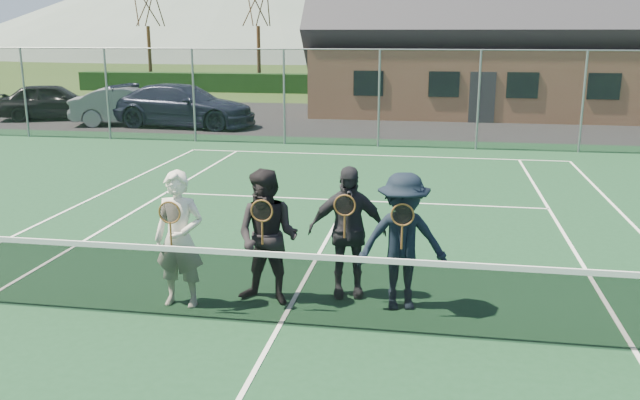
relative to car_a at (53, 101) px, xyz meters
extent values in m
plane|color=#2E491A|center=(13.79, 1.89, -0.75)|extent=(220.00, 220.00, 0.00)
cube|color=#14381E|center=(13.79, -18.11, -0.74)|extent=(30.00, 30.00, 0.02)
cube|color=black|center=(9.79, 1.89, -0.74)|extent=(40.00, 12.00, 0.01)
cube|color=black|center=(13.79, 13.89, -0.20)|extent=(40.00, 1.20, 1.10)
imported|color=black|center=(0.00, 0.00, 0.00)|extent=(4.73, 3.27, 1.49)
imported|color=#93979B|center=(3.87, -1.01, -0.02)|extent=(4.67, 2.73, 1.46)
imported|color=#1B1E36|center=(6.10, -1.19, 0.05)|extent=(5.70, 2.77, 1.60)
cube|color=white|center=(13.79, -6.22, -0.72)|extent=(10.97, 0.06, 0.01)
cube|color=white|center=(17.90, -18.11, -0.72)|extent=(0.06, 23.77, 0.01)
cube|color=white|center=(13.79, -11.71, -0.72)|extent=(8.23, 0.06, 0.01)
cube|color=white|center=(13.79, -18.11, -0.72)|extent=(0.06, 12.80, 0.01)
cube|color=black|center=(13.79, -18.11, -0.27)|extent=(11.60, 0.02, 0.88)
cube|color=white|center=(13.79, -18.11, 0.18)|extent=(11.60, 0.03, 0.07)
cylinder|color=slate|center=(1.79, -4.61, 0.75)|extent=(0.07, 0.07, 3.00)
cylinder|color=slate|center=(4.79, -4.61, 0.75)|extent=(0.07, 0.07, 3.00)
cylinder|color=slate|center=(7.79, -4.61, 0.75)|extent=(0.07, 0.07, 3.00)
cylinder|color=slate|center=(10.79, -4.61, 0.75)|extent=(0.07, 0.07, 3.00)
cylinder|color=slate|center=(13.79, -4.61, 0.75)|extent=(0.07, 0.07, 3.00)
cylinder|color=slate|center=(16.79, -4.61, 0.75)|extent=(0.07, 0.07, 3.00)
cylinder|color=slate|center=(19.79, -4.61, 0.75)|extent=(0.07, 0.07, 3.00)
cube|color=black|center=(13.79, -4.61, 0.75)|extent=(30.00, 0.03, 3.00)
cylinder|color=slate|center=(13.79, -4.61, 2.25)|extent=(30.00, 0.04, 0.04)
cube|color=#9E6B4C|center=(17.79, 5.89, 0.65)|extent=(15.00, 8.00, 2.80)
cube|color=#2D2D33|center=(17.29, 1.87, 0.25)|extent=(1.00, 0.06, 2.00)
cube|color=black|center=(12.79, 1.87, 0.75)|extent=(1.20, 0.06, 1.00)
cube|color=black|center=(15.79, 1.87, 0.75)|extent=(1.20, 0.06, 1.00)
cube|color=black|center=(18.79, 1.87, 0.75)|extent=(1.20, 0.06, 1.00)
cube|color=black|center=(21.79, 1.87, 0.75)|extent=(1.20, 0.06, 1.00)
cylinder|color=#382414|center=(-2.21, 14.89, 1.18)|extent=(0.22, 0.22, 3.85)
cylinder|color=#372114|center=(4.79, 14.89, 1.18)|extent=(0.22, 0.22, 3.85)
cylinder|color=#3D2416|center=(15.79, 14.89, 1.18)|extent=(0.22, 0.22, 3.85)
cylinder|color=#372414|center=(25.79, 14.89, 1.18)|extent=(0.22, 0.22, 3.85)
imported|color=silver|center=(12.36, -17.69, 0.17)|extent=(0.66, 0.44, 1.80)
torus|color=brown|center=(12.36, -17.96, 0.60)|extent=(0.29, 0.02, 0.29)
cylinder|color=black|center=(12.36, -17.96, 0.60)|extent=(0.25, 0.00, 0.25)
cylinder|color=brown|center=(12.36, -17.96, 0.32)|extent=(0.03, 0.03, 0.32)
imported|color=black|center=(13.47, -17.41, 0.17)|extent=(0.99, 0.83, 1.80)
torus|color=brown|center=(13.47, -17.68, 0.60)|extent=(0.29, 0.02, 0.29)
cylinder|color=black|center=(13.47, -17.68, 0.60)|extent=(0.25, 0.00, 0.25)
cylinder|color=brown|center=(13.47, -17.68, 0.32)|extent=(0.03, 0.03, 0.32)
imported|color=#242529|center=(14.46, -16.96, 0.17)|extent=(1.12, 0.62, 1.80)
torus|color=brown|center=(14.46, -17.23, 0.60)|extent=(0.29, 0.02, 0.29)
cylinder|color=black|center=(14.46, -17.23, 0.60)|extent=(0.25, 0.00, 0.25)
cylinder|color=brown|center=(14.46, -17.23, 0.32)|extent=(0.03, 0.03, 0.32)
imported|color=black|center=(15.22, -17.30, 0.17)|extent=(1.27, 0.88, 1.80)
torus|color=brown|center=(15.22, -17.57, 0.60)|extent=(0.29, 0.02, 0.29)
cylinder|color=black|center=(15.22, -17.57, 0.60)|extent=(0.25, 0.00, 0.25)
cylinder|color=brown|center=(15.22, -17.57, 0.32)|extent=(0.03, 0.03, 0.32)
camera|label=1|loc=(15.59, -25.61, 2.79)|focal=38.00mm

